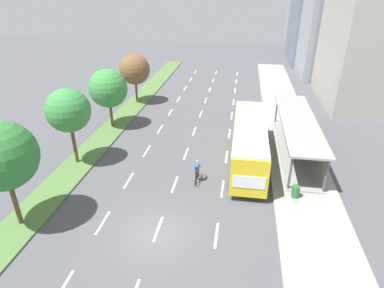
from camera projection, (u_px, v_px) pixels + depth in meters
The scene contains 17 objects.
ground_plane at pixel (156, 233), 18.88m from camera, with size 140.00×140.00×0.00m, color #4C4C51.
median_strip at pixel (131, 109), 37.71m from camera, with size 2.60×52.00×0.12m, color #4C7038.
sidewalk_right at pixel (285, 117), 35.26m from camera, with size 4.50×52.00×0.15m, color gray.
lane_divider_left at pixel (166, 120), 34.67m from camera, with size 0.14×45.59×0.01m.
lane_divider_center at pixel (198, 122), 34.18m from camera, with size 0.14×45.59×0.01m.
lane_divider_right at pixel (231, 124), 33.69m from camera, with size 0.14×45.59×0.01m.
bus_shelter at pixel (300, 133), 27.24m from camera, with size 2.90×13.36×2.86m.
bus at pixel (249, 139), 25.56m from camera, with size 2.54×11.29×3.37m.
cyclist at pixel (197, 172), 23.62m from camera, with size 0.46×1.82×1.71m.
median_tree_nearest at pixel (1, 156), 17.52m from camera, with size 3.91×3.91×6.57m.
median_tree_second at pixel (68, 111), 24.36m from camera, with size 3.39×3.39×6.14m.
median_tree_third at pixel (108, 88), 31.32m from camera, with size 3.76×3.76×5.81m.
median_tree_fourth at pixel (135, 69), 38.00m from camera, with size 3.59×3.59×5.82m.
trash_bin at pixel (296, 192), 21.70m from camera, with size 0.52×0.52×0.85m, color #286B38.
building_mid_right at pixel (338, 24), 49.67m from camera, with size 10.57×14.46×15.26m, color #8E939E.
building_far_right at pixel (318, 12), 57.04m from camera, with size 8.36×12.78×17.42m, color slate.
building_tall_right at pixel (307, 16), 76.85m from camera, with size 7.88×14.46×12.96m, color #8E939E.
Camera 1 is at (4.34, -14.08, 13.10)m, focal length 30.09 mm.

